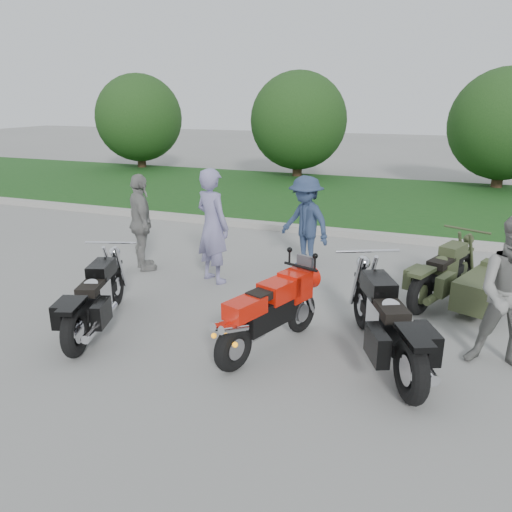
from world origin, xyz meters
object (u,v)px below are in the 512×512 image
(sportbike_red, at_px, (268,312))
(person_denim, at_px, (305,222))
(cruiser_left, at_px, (95,301))
(cruiser_right, at_px, (388,327))
(cruiser_sidecar, at_px, (466,283))
(person_stripe, at_px, (213,226))
(person_back, at_px, (141,223))

(sportbike_red, distance_m, person_denim, 3.38)
(cruiser_left, distance_m, person_denim, 4.12)
(person_denim, bearing_deg, cruiser_right, -30.97)
(sportbike_red, bearing_deg, cruiser_sidecar, 64.87)
(cruiser_left, height_order, cruiser_sidecar, cruiser_left)
(person_stripe, bearing_deg, person_back, 22.38)
(sportbike_red, distance_m, person_stripe, 2.70)
(cruiser_right, height_order, person_back, person_back)
(cruiser_left, height_order, person_denim, person_denim)
(person_denim, height_order, person_back, person_back)
(cruiser_left, bearing_deg, sportbike_red, -11.38)
(sportbike_red, height_order, person_stripe, person_stripe)
(sportbike_red, bearing_deg, person_stripe, 150.16)
(cruiser_left, xyz_separation_m, person_stripe, (0.64, 2.34, 0.54))
(person_stripe, bearing_deg, person_denim, -108.71)
(cruiser_right, bearing_deg, sportbike_red, 162.88)
(cruiser_right, relative_size, person_back, 1.29)
(cruiser_left, xyz_separation_m, cruiser_right, (3.79, 0.52, 0.05))
(cruiser_right, bearing_deg, person_stripe, 124.59)
(person_back, bearing_deg, cruiser_right, -156.24)
(sportbike_red, bearing_deg, cruiser_right, 27.98)
(cruiser_sidecar, distance_m, person_stripe, 4.09)
(sportbike_red, height_order, cruiser_sidecar, sportbike_red)
(cruiser_left, bearing_deg, person_stripe, 55.88)
(sportbike_red, xyz_separation_m, cruiser_left, (-2.37, -0.31, -0.10))
(cruiser_sidecar, bearing_deg, cruiser_left, -128.58)
(cruiser_left, distance_m, cruiser_sidecar, 5.36)
(person_denim, relative_size, person_back, 0.97)
(person_back, bearing_deg, cruiser_sidecar, -131.66)
(cruiser_right, xyz_separation_m, person_stripe, (-3.15, 1.82, 0.49))
(cruiser_left, relative_size, person_back, 1.21)
(cruiser_left, distance_m, person_back, 2.59)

